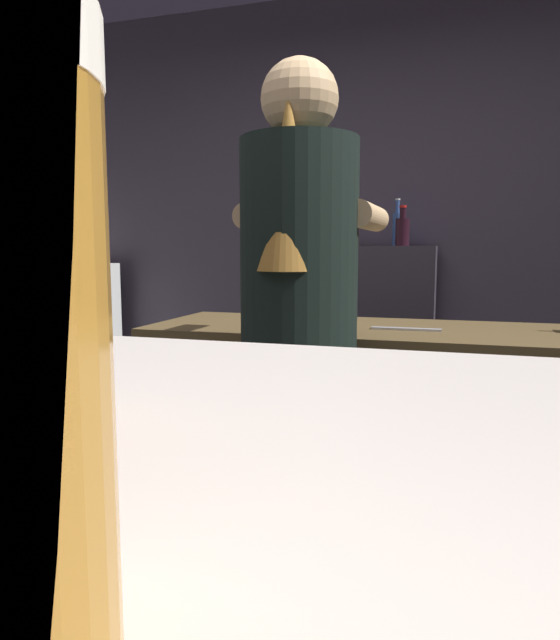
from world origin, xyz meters
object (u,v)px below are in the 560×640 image
at_px(chefs_knife, 406,329).
at_px(bottle_soy, 397,228).
at_px(bartender, 298,316).
at_px(bottle_vinegar, 354,230).
at_px(bottle_hot_sauce, 402,230).
at_px(mini_fridge, 60,349).
at_px(mixing_bowl, 313,316).
at_px(bottle_olive_oil, 331,228).

relative_size(chefs_knife, bottle_soy, 0.90).
xyz_separation_m(bartender, bottle_soy, (0.12, 1.71, 0.32)).
xyz_separation_m(bottle_vinegar, bottle_soy, (0.24, 0.04, 0.01)).
bearing_deg(bottle_hot_sauce, bottle_vinegar, 171.85).
height_order(mini_fridge, bottle_vinegar, bottle_vinegar).
relative_size(mixing_bowl, chefs_knife, 0.86).
bearing_deg(mixing_bowl, bottle_hot_sauce, 78.69).
height_order(mini_fridge, bartender, bartender).
bearing_deg(bottle_soy, bottle_vinegar, -170.39).
bearing_deg(bartender, chefs_knife, -32.50).
bearing_deg(bottle_vinegar, bartender, -85.99).
bearing_deg(bottle_vinegar, mini_fridge, -174.10).
relative_size(chefs_knife, bottle_olive_oil, 0.92).
xyz_separation_m(chefs_knife, bottle_hot_sauce, (-0.12, 1.23, 0.38)).
relative_size(bartender, bottle_hot_sauce, 7.74).
bearing_deg(bottle_soy, mini_fridge, -173.69).
bearing_deg(mixing_bowl, bottle_soy, 81.10).
xyz_separation_m(mini_fridge, chefs_knife, (2.29, -1.07, 0.36)).
bearing_deg(mixing_bowl, bartender, -81.51).
distance_m(mini_fridge, bottle_olive_oil, 1.93).
bearing_deg(chefs_knife, mixing_bowl, 167.24).
distance_m(mini_fridge, mixing_bowl, 2.21).
bearing_deg(bottle_hot_sauce, bartender, -95.51).
bearing_deg(bottle_soy, bartender, -94.02).
bearing_deg(mixing_bowl, mini_fridge, 152.87).
xyz_separation_m(mini_fridge, mixing_bowl, (1.94, -0.99, 0.39)).
height_order(bartender, bottle_soy, bartender).
bearing_deg(bartender, bottle_soy, -1.90).
distance_m(bottle_vinegar, bottle_soy, 0.24).
xyz_separation_m(bartender, mixing_bowl, (-0.07, 0.48, -0.06)).
distance_m(mixing_bowl, bottle_olive_oil, 1.22).
bearing_deg(bottle_hot_sauce, mini_fridge, -175.88).
bearing_deg(chefs_knife, bottle_olive_oil, 112.95).
xyz_separation_m(chefs_knife, bottle_olive_oil, (-0.53, 1.22, 0.40)).
bearing_deg(bottle_olive_oil, mixing_bowl, -81.35).
relative_size(chefs_knife, bottle_vinegar, 1.03).
distance_m(bartender, bottle_vinegar, 1.70).
distance_m(chefs_knife, bottle_soy, 1.38).
height_order(bottle_soy, bottle_hot_sauce, bottle_soy).
relative_size(bottle_soy, bottle_olive_oil, 1.02).
distance_m(bottle_olive_oil, bottle_hot_sauce, 0.40).
distance_m(bartender, bottle_olive_oil, 1.68).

